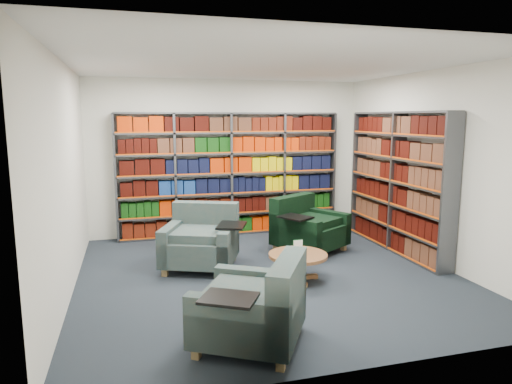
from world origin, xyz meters
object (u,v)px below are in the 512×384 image
object	(u,v)px
coffee_table	(298,259)
chair_teal_left	(202,242)
chair_teal_front	(258,310)
chair_green_right	(305,229)

from	to	relation	value
coffee_table	chair_teal_left	bearing A→B (deg)	139.71
chair_teal_left	coffee_table	distance (m)	1.46
chair_teal_left	chair_teal_front	size ratio (longest dim) A/B	1.02
chair_teal_front	chair_teal_left	bearing A→B (deg)	93.35
chair_teal_left	chair_teal_front	world-z (taller)	chair_teal_left
chair_teal_left	chair_green_right	world-z (taller)	chair_teal_left
chair_teal_left	chair_teal_front	xyz separation A→B (m)	(0.14, -2.47, -0.01)
chair_teal_front	coffee_table	distance (m)	1.81
chair_green_right	chair_teal_front	distance (m)	3.26
chair_teal_front	chair_green_right	bearing A→B (deg)	60.66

